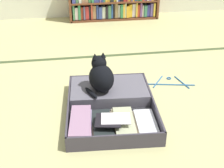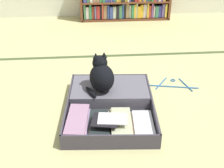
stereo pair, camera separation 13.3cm
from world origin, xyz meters
TOP-DOWN VIEW (x-y plane):
  - ground_plane at (0.00, 0.00)m, footprint 10.00×10.00m
  - tatami_border at (0.00, 1.01)m, footprint 4.80×0.05m
  - open_suitcase at (-0.13, 0.07)m, footprint 0.67×0.82m
  - black_cat at (-0.18, 0.18)m, footprint 0.24×0.27m
  - clothes_hanger at (0.44, 0.38)m, footprint 0.40×0.24m

SIDE VIEW (x-z plane):
  - ground_plane at x=0.00m, z-range 0.00..0.00m
  - tatami_border at x=0.00m, z-range 0.00..0.00m
  - clothes_hanger at x=0.44m, z-range 0.00..0.01m
  - open_suitcase at x=-0.13m, z-range -0.01..0.10m
  - black_cat at x=-0.18m, z-range 0.08..0.36m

